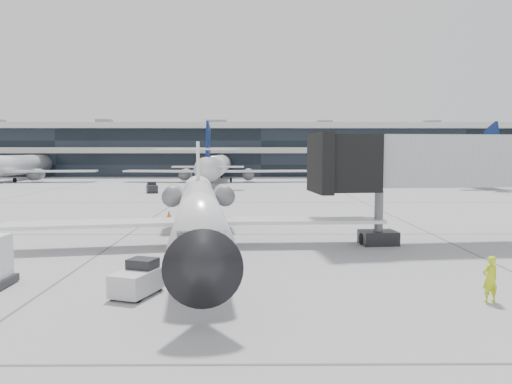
{
  "coord_description": "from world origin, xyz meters",
  "views": [
    {
      "loc": [
        -1.84,
        -32.43,
        5.52
      ],
      "look_at": [
        -1.57,
        2.36,
        2.6
      ],
      "focal_mm": 35.0,
      "sensor_mm": 36.0,
      "label": 1
    }
  ],
  "objects_px": {
    "jet_bridge": "(501,162)",
    "ramp_worker": "(490,279)",
    "baggage_tug": "(137,280)",
    "regional_jet": "(199,210)"
  },
  "relations": [
    {
      "from": "jet_bridge",
      "to": "baggage_tug",
      "type": "xyz_separation_m",
      "value": [
        -19.24,
        -10.95,
        -4.24
      ]
    },
    {
      "from": "jet_bridge",
      "to": "ramp_worker",
      "type": "height_order",
      "value": "jet_bridge"
    },
    {
      "from": "regional_jet",
      "to": "ramp_worker",
      "type": "height_order",
      "value": "regional_jet"
    },
    {
      "from": "ramp_worker",
      "to": "baggage_tug",
      "type": "distance_m",
      "value": 13.08
    },
    {
      "from": "jet_bridge",
      "to": "baggage_tug",
      "type": "distance_m",
      "value": 22.54
    },
    {
      "from": "regional_jet",
      "to": "jet_bridge",
      "type": "relative_size",
      "value": 1.3
    },
    {
      "from": "regional_jet",
      "to": "ramp_worker",
      "type": "bearing_deg",
      "value": -48.53
    },
    {
      "from": "ramp_worker",
      "to": "baggage_tug",
      "type": "bearing_deg",
      "value": -17.95
    },
    {
      "from": "baggage_tug",
      "to": "regional_jet",
      "type": "bearing_deg",
      "value": 100.88
    },
    {
      "from": "jet_bridge",
      "to": "ramp_worker",
      "type": "xyz_separation_m",
      "value": [
        -6.2,
        -11.97,
        -3.98
      ]
    }
  ]
}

